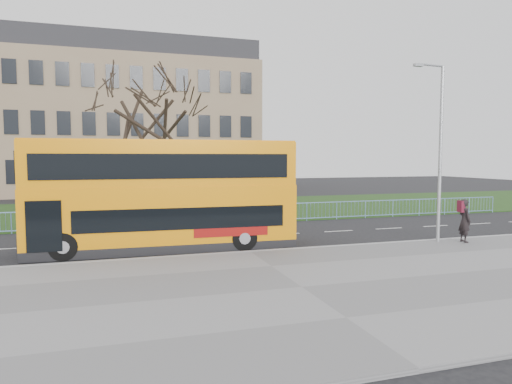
# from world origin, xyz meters

# --- Properties ---
(ground) EXTENTS (120.00, 120.00, 0.00)m
(ground) POSITION_xyz_m (0.00, 0.00, 0.00)
(ground) COLOR black
(ground) RESTS_ON ground
(pavement) EXTENTS (80.00, 10.50, 0.12)m
(pavement) POSITION_xyz_m (0.00, -6.75, 0.06)
(pavement) COLOR slate
(pavement) RESTS_ON ground
(kerb) EXTENTS (80.00, 0.20, 0.14)m
(kerb) POSITION_xyz_m (0.00, -1.55, 0.07)
(kerb) COLOR #97979A
(kerb) RESTS_ON ground
(grass_verge) EXTENTS (80.00, 15.40, 0.08)m
(grass_verge) POSITION_xyz_m (0.00, 14.30, 0.04)
(grass_verge) COLOR #1B3513
(grass_verge) RESTS_ON ground
(guard_railing) EXTENTS (40.00, 0.12, 1.10)m
(guard_railing) POSITION_xyz_m (0.00, 6.60, 0.55)
(guard_railing) COLOR #6C95C1
(guard_railing) RESTS_ON ground
(bare_tree) EXTENTS (7.15, 7.15, 10.22)m
(bare_tree) POSITION_xyz_m (-3.00, 10.00, 5.19)
(bare_tree) COLOR black
(bare_tree) RESTS_ON grass_verge
(civic_building) EXTENTS (30.00, 15.00, 14.00)m
(civic_building) POSITION_xyz_m (-5.00, 35.00, 7.00)
(civic_building) COLOR #886E56
(civic_building) RESTS_ON ground
(yellow_bus) EXTENTS (10.67, 2.88, 4.44)m
(yellow_bus) POSITION_xyz_m (-3.07, 0.38, 2.38)
(yellow_bus) COLOR orange
(yellow_bus) RESTS_ON ground
(pedestrian) EXTENTS (0.55, 0.75, 1.88)m
(pedestrian) POSITION_xyz_m (9.48, -2.47, 1.06)
(pedestrian) COLOR black
(pedestrian) RESTS_ON pavement
(street_lamp) EXTENTS (1.62, 0.28, 7.62)m
(street_lamp) POSITION_xyz_m (8.40, -2.01, 4.30)
(street_lamp) COLOR #9A9DA2
(street_lamp) RESTS_ON pavement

